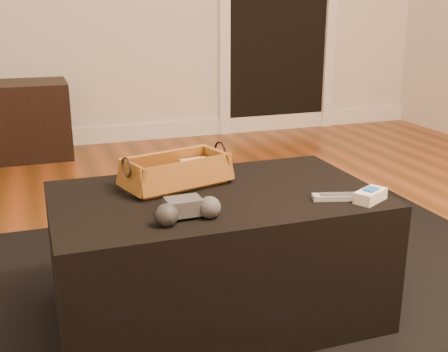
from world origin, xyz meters
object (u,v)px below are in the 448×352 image
object	(u,v)px
ottoman	(216,255)
game_controller	(187,209)
tv_remote	(174,181)
cream_gadget	(370,195)
silver_remote	(340,197)
wicker_basket	(176,173)

from	to	relation	value
ottoman	game_controller	size ratio (longest dim) A/B	5.14
tv_remote	cream_gadget	distance (m)	0.61
silver_remote	cream_gadget	xyz separation A→B (m)	(0.08, -0.04, 0.01)
tv_remote	game_controller	size ratio (longest dim) A/B	0.94
tv_remote	wicker_basket	xyz separation A→B (m)	(0.01, 0.02, 0.02)
game_controller	cream_gadget	xyz separation A→B (m)	(0.56, -0.04, -0.01)
ottoman	silver_remote	bearing A→B (deg)	-27.93
ottoman	cream_gadget	size ratio (longest dim) A/B	8.19
cream_gadget	game_controller	bearing A→B (deg)	176.19
silver_remote	tv_remote	bearing A→B (deg)	147.84
ottoman	wicker_basket	distance (m)	0.29
ottoman	silver_remote	xyz separation A→B (m)	(0.33, -0.18, 0.22)
game_controller	wicker_basket	bearing A→B (deg)	80.59
tv_remote	game_controller	bearing A→B (deg)	-119.18
game_controller	silver_remote	size ratio (longest dim) A/B	1.14
wicker_basket	game_controller	size ratio (longest dim) A/B	1.95
wicker_basket	cream_gadget	world-z (taller)	wicker_basket
wicker_basket	cream_gadget	size ratio (longest dim) A/B	3.11
game_controller	tv_remote	bearing A→B (deg)	82.63
tv_remote	cream_gadget	bearing A→B (deg)	-53.54
tv_remote	wicker_basket	world-z (taller)	wicker_basket
cream_gadget	silver_remote	bearing A→B (deg)	150.87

